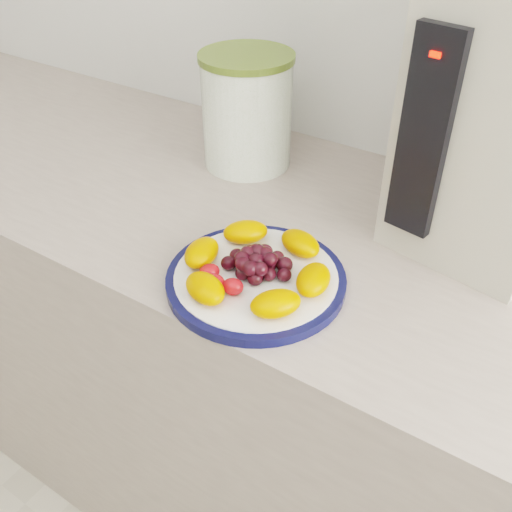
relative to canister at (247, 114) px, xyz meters
The scene contains 9 objects.
counter 0.60m from the canister, 32.65° to the right, with size 3.50×0.60×0.90m, color #AC9B8E.
cabinet_face 0.63m from the canister, 32.65° to the right, with size 3.48×0.58×0.84m, color #926C51.
plate_rim 0.39m from the canister, 54.29° to the right, with size 0.26×0.26×0.01m, color #0C103C.
plate_face 0.39m from the canister, 54.29° to the right, with size 0.23×0.23×0.02m, color white.
canister is the anchor object (origin of this frame).
canister_lid 0.11m from the canister, behind, with size 0.17×0.17×0.01m, color #5C6E29.
appliance_panel 0.40m from the canister, 19.06° to the right, with size 0.07×0.02×0.29m, color black.
appliance_led 0.45m from the canister, 20.82° to the right, with size 0.01×0.01×0.01m, color #FF0C05.
fruit_plate 0.38m from the canister, 54.74° to the right, with size 0.22×0.22×0.04m.
Camera 1 is at (0.37, 0.49, 1.43)m, focal length 40.00 mm.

